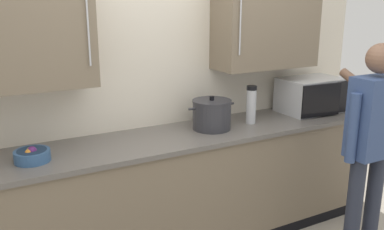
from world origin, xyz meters
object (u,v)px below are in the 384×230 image
object	(u,v)px
microwave_oven	(310,95)
stock_pot	(212,114)
person_figure	(371,137)
fruit_bowl	(32,155)
thermos_flask	(251,105)

from	to	relation	value
microwave_oven	stock_pot	size ratio (longest dim) A/B	1.39
stock_pot	person_figure	size ratio (longest dim) A/B	0.25
fruit_bowl	person_figure	bearing A→B (deg)	-19.48
microwave_oven	person_figure	distance (m)	0.85
microwave_oven	person_figure	bearing A→B (deg)	-104.60
microwave_oven	person_figure	xyz separation A→B (m)	(-0.21, -0.82, -0.11)
thermos_flask	person_figure	bearing A→B (deg)	-60.33
stock_pot	fruit_bowl	size ratio (longest dim) A/B	1.82
stock_pot	fruit_bowl	bearing A→B (deg)	-177.68
stock_pot	thermos_flask	world-z (taller)	thermos_flask
microwave_oven	thermos_flask	world-z (taller)	thermos_flask
thermos_flask	person_figure	distance (m)	0.90
thermos_flask	person_figure	world-z (taller)	person_figure
microwave_oven	fruit_bowl	distance (m)	2.32
fruit_bowl	thermos_flask	xyz separation A→B (m)	(1.66, 0.04, 0.11)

